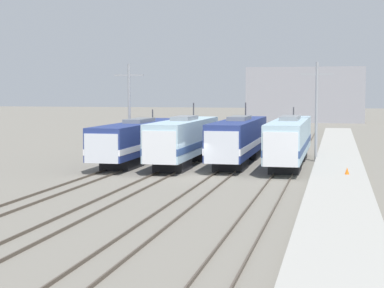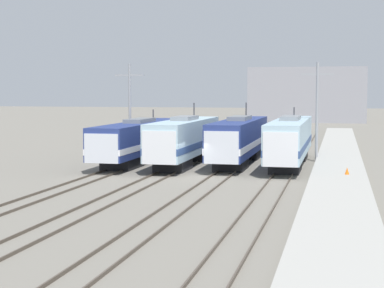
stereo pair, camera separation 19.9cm
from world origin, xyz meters
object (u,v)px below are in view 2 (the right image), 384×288
locomotive_far_left (138,140)px  traffic_cone (347,171)px  locomotive_center_right (239,140)px  catenary_tower_left (130,107)px  catenary_tower_right (317,108)px  locomotive_far_right (290,140)px  locomotive_center_left (183,140)px

locomotive_far_left → traffic_cone: bearing=-22.6°
locomotive_far_left → locomotive_center_right: size_ratio=1.07×
locomotive_center_right → traffic_cone: bearing=-42.1°
catenary_tower_left → catenary_tower_right: 17.94m
locomotive_center_right → locomotive_far_right: (4.50, -0.25, 0.03)m
locomotive_center_left → locomotive_center_right: bearing=25.0°
locomotive_center_right → locomotive_far_left: bearing=-175.0°
locomotive_center_right → locomotive_center_left: bearing=-155.0°
locomotive_far_left → locomotive_center_right: bearing=5.0°
locomotive_center_right → locomotive_far_right: locomotive_center_right is taller
locomotive_center_left → locomotive_far_right: locomotive_center_left is taller
catenary_tower_left → locomotive_center_left: bearing=-40.4°
locomotive_far_right → traffic_cone: 9.53m
traffic_cone → locomotive_far_right: bearing=120.3°
locomotive_center_right → catenary_tower_left: (-11.30, 3.69, 2.73)m
locomotive_far_right → locomotive_far_left: bearing=-177.7°
locomotive_far_right → catenary_tower_right: size_ratio=2.14×
locomotive_center_left → traffic_cone: (13.75, -6.27, -1.53)m
locomotive_center_left → traffic_cone: bearing=-24.5°
locomotive_far_right → traffic_cone: size_ratio=38.17×
locomotive_center_left → catenary_tower_left: catenary_tower_left is taller
catenary_tower_left → traffic_cone: 24.20m
locomotive_far_left → traffic_cone: 19.82m
catenary_tower_left → locomotive_far_left: bearing=-62.9°
locomotive_center_left → traffic_cone: 15.19m
locomotive_center_left → catenary_tower_right: size_ratio=1.83×
locomotive_far_right → traffic_cone: bearing=-59.7°
locomotive_far_left → catenary_tower_left: 5.79m
locomotive_far_left → traffic_cone: (18.26, -7.58, -1.38)m
locomotive_far_right → locomotive_center_right: bearing=176.8°
catenary_tower_right → traffic_cone: catenary_tower_right is taller
locomotive_center_right → catenary_tower_right: (6.64, 3.69, 2.73)m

